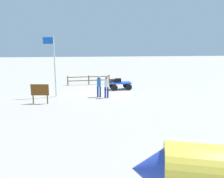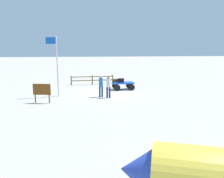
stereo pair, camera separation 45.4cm
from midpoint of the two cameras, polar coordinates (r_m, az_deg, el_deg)
name	(u,v)px [view 2 (the right image)]	position (r m, az deg, el deg)	size (l,w,h in m)	color
ground_plane	(106,93)	(19.61, -0.74, -1.08)	(120.00, 120.00, 0.00)	#AEA79A
luggage_cart	(123,84)	(21.18, 3.40, 1.14)	(2.01, 1.29, 0.68)	blue
suitcase_olive	(116,81)	(21.31, 1.54, 2.15)	(0.64, 0.47, 0.28)	#413426
suitcase_grey	(121,80)	(21.07, 2.87, 2.17)	(0.55, 0.34, 0.37)	black
worker_lead	(101,85)	(18.09, -2.09, 1.10)	(0.36, 0.36, 1.75)	navy
worker_trailing	(108,86)	(17.78, -0.18, 0.82)	(0.34, 0.33, 1.70)	navy
flagpole	(56,62)	(18.59, -13.22, 6.71)	(0.86, 0.10, 4.82)	silver
signboard	(42,90)	(16.88, -16.52, -0.34)	(1.28, 0.27, 1.40)	#4C3319
wooden_fence	(92,79)	(23.95, -4.46, 2.50)	(4.47, 0.50, 0.97)	brown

